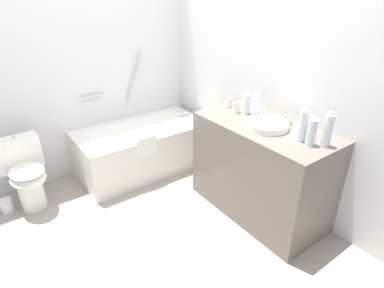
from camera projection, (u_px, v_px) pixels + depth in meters
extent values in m
plane|color=#9E9389|center=(143.00, 236.00, 2.63)|extent=(3.77, 3.77, 0.00)
cube|color=silver|center=(69.00, 64.00, 3.13)|extent=(3.11, 0.10, 2.44)
cube|color=silver|center=(270.00, 71.00, 2.83)|extent=(0.10, 3.17, 2.44)
cube|color=silver|center=(143.00, 148.00, 3.55)|extent=(1.45, 0.74, 0.52)
cube|color=white|center=(142.00, 131.00, 3.45)|extent=(1.19, 0.53, 0.09)
cylinder|color=silver|center=(183.00, 114.00, 3.72)|extent=(0.09, 0.03, 0.03)
cylinder|color=silver|center=(134.00, 77.00, 3.53)|extent=(0.24, 0.03, 0.56)
cylinder|color=silver|center=(92.00, 97.00, 3.32)|extent=(0.25, 0.03, 0.03)
cube|color=white|center=(147.00, 146.00, 3.13)|extent=(0.22, 0.03, 0.20)
cylinder|color=white|center=(31.00, 191.00, 2.92)|extent=(0.22, 0.22, 0.35)
ellipsoid|color=white|center=(28.00, 178.00, 2.80)|extent=(0.33, 0.40, 0.12)
ellipsoid|color=white|center=(26.00, 171.00, 2.77)|extent=(0.31, 0.38, 0.02)
cube|color=white|center=(18.00, 153.00, 2.89)|extent=(0.40, 0.17, 0.32)
cylinder|color=silver|center=(14.00, 137.00, 2.82)|extent=(0.03, 0.03, 0.01)
cube|color=#6B6056|center=(260.00, 170.00, 2.77)|extent=(0.61, 1.23, 0.87)
cylinder|color=white|center=(268.00, 125.00, 2.52)|extent=(0.35, 0.35, 0.05)
cylinder|color=#BABABF|center=(284.00, 119.00, 2.63)|extent=(0.02, 0.02, 0.05)
cylinder|color=#BABABF|center=(280.00, 118.00, 2.59)|extent=(0.11, 0.02, 0.02)
cylinder|color=#BABABF|center=(290.00, 122.00, 2.59)|extent=(0.03, 0.03, 0.04)
cylinder|color=#BABABF|center=(279.00, 118.00, 2.68)|extent=(0.03, 0.03, 0.04)
cylinder|color=silver|center=(256.00, 107.00, 2.67)|extent=(0.07, 0.07, 0.22)
cylinder|color=white|center=(257.00, 93.00, 2.62)|extent=(0.04, 0.04, 0.02)
cylinder|color=silver|center=(303.00, 126.00, 2.26)|extent=(0.06, 0.06, 0.23)
cylinder|color=white|center=(306.00, 110.00, 2.20)|extent=(0.03, 0.03, 0.02)
cylinder|color=silver|center=(247.00, 104.00, 2.79)|extent=(0.06, 0.06, 0.17)
cylinder|color=white|center=(248.00, 94.00, 2.75)|extent=(0.03, 0.03, 0.02)
cylinder|color=silver|center=(328.00, 131.00, 2.18)|extent=(0.07, 0.07, 0.24)
cylinder|color=white|center=(331.00, 113.00, 2.12)|extent=(0.04, 0.04, 0.02)
cylinder|color=silver|center=(312.00, 132.00, 2.21)|extent=(0.07, 0.07, 0.20)
cylinder|color=white|center=(314.00, 118.00, 2.16)|extent=(0.04, 0.04, 0.02)
cylinder|color=white|center=(236.00, 108.00, 2.83)|extent=(0.07, 0.07, 0.10)
cylinder|color=white|center=(229.00, 103.00, 2.97)|extent=(0.06, 0.06, 0.08)
cylinder|color=white|center=(301.00, 130.00, 2.38)|extent=(0.08, 0.08, 0.09)
cylinder|color=white|center=(7.00, 205.00, 2.90)|extent=(0.11, 0.11, 0.13)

